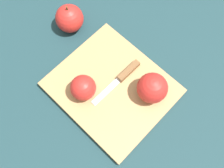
% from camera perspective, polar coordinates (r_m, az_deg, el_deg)
% --- Properties ---
extents(ground_plane, '(4.00, 4.00, 0.00)m').
position_cam_1_polar(ground_plane, '(0.73, -0.00, -1.10)').
color(ground_plane, '#193338').
extents(cutting_board, '(0.32, 0.28, 0.02)m').
position_cam_1_polar(cutting_board, '(0.72, -0.00, -0.84)').
color(cutting_board, '#A37A4C').
rests_on(cutting_board, ground_plane).
extents(apple_half_left, '(0.08, 0.08, 0.08)m').
position_cam_1_polar(apple_half_left, '(0.68, 8.79, -0.88)').
color(apple_half_left, red).
rests_on(apple_half_left, cutting_board).
extents(apple_half_right, '(0.07, 0.07, 0.07)m').
position_cam_1_polar(apple_half_right, '(0.68, -6.29, -0.81)').
color(apple_half_right, red).
rests_on(apple_half_right, cutting_board).
extents(knife, '(0.02, 0.17, 0.02)m').
position_cam_1_polar(knife, '(0.72, 2.94, 1.99)').
color(knife, silver).
rests_on(knife, cutting_board).
extents(apple_whole, '(0.08, 0.08, 0.09)m').
position_cam_1_polar(apple_whole, '(0.80, -9.24, 13.91)').
color(apple_whole, red).
rests_on(apple_whole, ground_plane).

